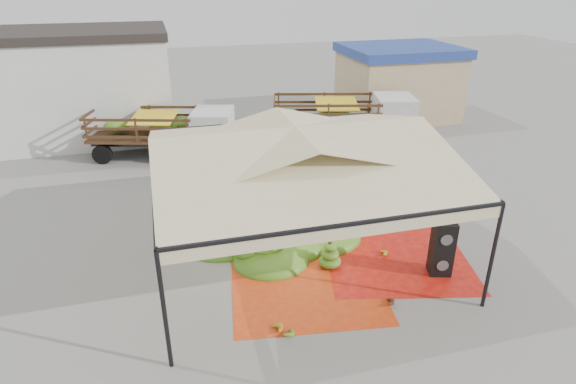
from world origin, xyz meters
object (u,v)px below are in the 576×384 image
object	(u,v)px
vendor	(269,175)
banana_heap	(277,224)
truck_left	(168,128)
speaker_stack	(442,248)
truck_right	(349,115)

from	to	relation	value
vendor	banana_heap	bearing A→B (deg)	99.69
banana_heap	truck_left	xyz separation A→B (m)	(-2.95, 8.90, 0.73)
truck_left	vendor	bearing A→B (deg)	-42.57
speaker_stack	truck_left	xyz separation A→B (m)	(-7.06, 11.88, 0.53)
speaker_stack	vendor	world-z (taller)	vendor
speaker_stack	truck_right	bearing A→B (deg)	97.87
vendor	truck_right	xyz separation A→B (m)	(5.40, 5.44, 0.48)
banana_heap	speaker_stack	world-z (taller)	speaker_stack
banana_heap	truck_left	bearing A→B (deg)	108.31
banana_heap	vendor	world-z (taller)	vendor
truck_left	truck_right	xyz separation A→B (m)	(8.83, -0.29, 0.08)
banana_heap	truck_right	xyz separation A→B (m)	(5.89, 8.61, 0.81)
banana_heap	vendor	distance (m)	3.22
speaker_stack	truck_left	distance (m)	13.83
vendor	truck_left	size ratio (longest dim) A/B	0.29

